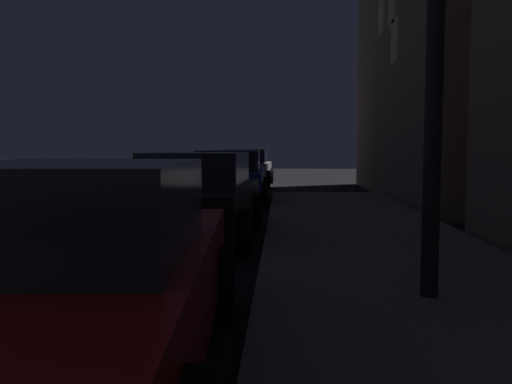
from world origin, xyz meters
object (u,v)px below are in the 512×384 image
(car_red, at_px, (56,279))
(car_blue, at_px, (230,177))
(car_black, at_px, (196,197))
(car_silver, at_px, (246,168))

(car_red, relative_size, car_blue, 1.06)
(car_black, bearing_deg, car_red, -89.99)
(car_blue, bearing_deg, car_black, -90.00)
(car_silver, bearing_deg, car_red, -89.99)
(car_red, bearing_deg, car_blue, 90.00)
(car_black, xyz_separation_m, car_blue, (-0.00, 5.85, 0.01))
(car_red, xyz_separation_m, car_black, (-0.00, 5.72, 0.00))
(car_red, xyz_separation_m, car_silver, (-0.00, 18.44, -0.00))
(car_blue, height_order, car_silver, same)
(car_red, height_order, car_silver, same)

